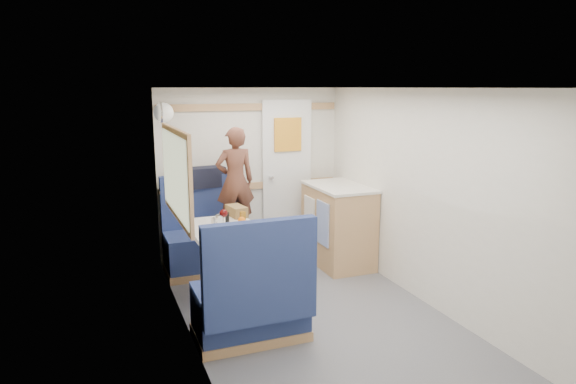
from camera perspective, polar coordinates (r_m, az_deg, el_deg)
name	(u,v)px	position (r m, az deg, el deg)	size (l,w,h in m)	color
floor	(333,334)	(4.42, 4.98, -15.43)	(4.50, 4.50, 0.00)	#515156
ceiling	(337,88)	(3.94, 5.50, 11.45)	(4.50, 4.50, 0.00)	silver
wall_back	(251,173)	(6.12, -4.16, 2.10)	(2.20, 0.02, 2.00)	silver
wall_left	(196,231)	(3.73, -10.16, -4.26)	(0.02, 4.50, 2.00)	silver
wall_right	(449,206)	(4.65, 17.46, -1.44)	(0.02, 4.50, 2.00)	silver
oak_trim_low	(251,186)	(6.13, -4.08, 0.69)	(2.15, 0.02, 0.08)	#AC804D
oak_trim_high	(250,107)	(6.02, -4.21, 9.40)	(2.15, 0.02, 0.08)	#AC804D
side_window	(175,174)	(4.64, -12.44, 1.93)	(0.04, 1.30, 0.72)	#A4A990
rear_door	(287,174)	(6.24, -0.12, 2.05)	(0.62, 0.12, 1.86)	white
dinette_table	(224,243)	(4.88, -7.07, -5.67)	(0.62, 0.92, 0.72)	white
bench_far	(206,245)	(5.76, -9.14, -5.79)	(0.90, 0.59, 1.05)	navy
bench_near	(252,305)	(4.19, -3.99, -12.47)	(0.90, 0.59, 1.05)	navy
ledge	(199,189)	(5.86, -9.85, 0.34)	(0.90, 0.14, 0.04)	#AC804D
dome_light	(164,113)	(5.43, -13.67, 8.56)	(0.20, 0.20, 0.20)	white
galley_counter	(338,224)	(5.90, 5.57, -3.60)	(0.57, 0.92, 0.92)	#AC804D
person	(235,181)	(5.50, -5.90, 1.24)	(0.42, 0.28, 1.15)	brown
duffel_bag	(204,177)	(5.85, -9.36, 1.64)	(0.46, 0.22, 0.22)	black
tray	(233,229)	(4.75, -6.16, -4.09)	(0.24, 0.32, 0.02)	white
orange_fruit	(242,221)	(4.85, -5.17, -3.18)	(0.07, 0.07, 0.07)	#E65A0A
cheese_block	(232,232)	(4.55, -6.24, -4.43)	(0.10, 0.06, 0.03)	#E2D082
wine_glass	(224,214)	(4.83, -7.17, -2.43)	(0.08, 0.08, 0.17)	white
tumbler_left	(210,235)	(4.42, -8.63, -4.72)	(0.07, 0.07, 0.11)	white
tumbler_right	(219,221)	(4.84, -7.62, -3.19)	(0.07, 0.07, 0.12)	white
beer_glass	(243,217)	(5.02, -5.05, -2.74)	(0.06, 0.06, 0.10)	#865613
pepper_grinder	(227,218)	(4.98, -6.77, -2.85)	(0.04, 0.04, 0.10)	black
salt_grinder	(213,221)	(4.88, -8.29, -3.26)	(0.04, 0.04, 0.09)	silver
bread_loaf	(237,211)	(5.22, -5.73, -2.13)	(0.14, 0.26, 0.11)	olive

